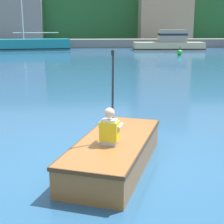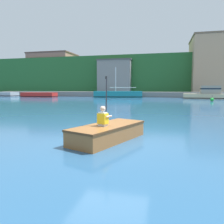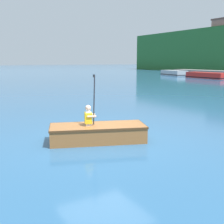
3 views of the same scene
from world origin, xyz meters
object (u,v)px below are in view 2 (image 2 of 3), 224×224
object	(u,v)px
person_paddler	(103,117)
channel_buoy	(212,99)
moored_boat_dock_west_inner	(39,95)
moored_boat_dock_east_inner	(5,94)
moored_boat_dock_center_near	(208,94)
moored_boat_dock_center_far	(118,95)
rowboat_foreground	(109,131)

from	to	relation	value
person_paddler	channel_buoy	world-z (taller)	person_paddler
moored_boat_dock_west_inner	moored_boat_dock_east_inner	size ratio (longest dim) A/B	1.01
moored_boat_dock_center_near	channel_buoy	xyz separation A→B (m)	(-0.63, -5.99, -0.47)
moored_boat_dock_center_far	channel_buoy	distance (m)	14.79
moored_boat_dock_east_inner	channel_buoy	world-z (taller)	moored_boat_dock_east_inner
moored_boat_dock_west_inner	rowboat_foreground	distance (m)	34.20
moored_boat_dock_center_far	person_paddler	world-z (taller)	moored_boat_dock_center_far
moored_boat_dock_center_far	channel_buoy	xyz separation A→B (m)	(13.21, -6.65, -0.29)
moored_boat_dock_center_near	channel_buoy	size ratio (longest dim) A/B	9.68
moored_boat_dock_east_inner	channel_buoy	size ratio (longest dim) A/B	8.51
moored_boat_dock_center_near	rowboat_foreground	bearing A→B (deg)	-105.58
moored_boat_dock_center_far	rowboat_foreground	distance (m)	29.50
moored_boat_dock_west_inner	moored_boat_dock_east_inner	distance (m)	8.63
moored_boat_dock_center_far	channel_buoy	bearing A→B (deg)	-26.72
moored_boat_dock_center_near	moored_boat_dock_center_far	distance (m)	13.85
moored_boat_dock_east_inner	person_paddler	distance (m)	41.03
rowboat_foreground	moored_boat_dock_west_inner	bearing A→B (deg)	125.71
rowboat_foreground	person_paddler	size ratio (longest dim) A/B	2.02
moored_boat_dock_east_inner	person_paddler	world-z (taller)	person_paddler
moored_boat_dock_east_inner	person_paddler	size ratio (longest dim) A/B	4.06
moored_boat_dock_west_inner	rowboat_foreground	xyz separation A→B (m)	(19.96, -27.77, -0.09)
moored_boat_dock_west_inner	channel_buoy	world-z (taller)	moored_boat_dock_west_inner
moored_boat_dock_west_inner	moored_boat_dock_center_far	world-z (taller)	moored_boat_dock_center_far
moored_boat_dock_west_inner	channel_buoy	distance (m)	27.76
moored_boat_dock_west_inner	moored_boat_dock_center_far	distance (m)	14.04
moored_boat_dock_center_near	rowboat_foreground	size ratio (longest dim) A/B	2.28
moored_boat_dock_east_inner	moored_boat_dock_center_near	bearing A→B (deg)	-1.83
moored_boat_dock_west_inner	moored_boat_dock_east_inner	xyz separation A→B (m)	(-8.47, 1.62, 0.01)
moored_boat_dock_center_far	moored_boat_dock_west_inner	bearing A→B (deg)	-175.43
person_paddler	channel_buoy	distance (m)	23.71
channel_buoy	moored_boat_dock_west_inner	bearing A→B (deg)	168.51
moored_boat_dock_center_near	moored_boat_dock_center_far	world-z (taller)	moored_boat_dock_center_far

